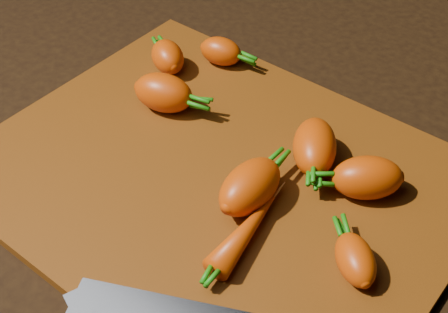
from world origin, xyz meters
The scene contains 10 objects.
ground centered at (0.00, 0.00, -0.01)m, with size 2.00×2.00×0.01m, color black.
cutting_board centered at (0.00, 0.00, 0.01)m, with size 0.50×0.40×0.01m, color brown.
carrot_0 centered at (-0.12, 0.05, 0.03)m, with size 0.07×0.05×0.05m, color #C24008.
carrot_1 centered at (-0.17, 0.11, 0.03)m, with size 0.06×0.04×0.04m, color #C24008.
carrot_2 centered at (0.07, 0.08, 0.04)m, with size 0.08×0.05×0.05m, color #C24008.
carrot_3 centered at (0.05, -0.01, 0.04)m, with size 0.08×0.05×0.05m, color #C24008.
carrot_4 centered at (0.14, 0.07, 0.03)m, with size 0.07×0.05×0.05m, color #C24008.
carrot_5 centered at (-0.13, 0.16, 0.03)m, with size 0.06×0.04×0.04m, color #C24008.
carrot_6 centered at (0.18, -0.02, 0.03)m, with size 0.06×0.03×0.03m, color #C24008.
carrot_7 centered at (0.08, -0.05, 0.03)m, with size 0.11×0.03×0.03m, color #C24008.
Camera 1 is at (0.30, -0.36, 0.48)m, focal length 50.00 mm.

